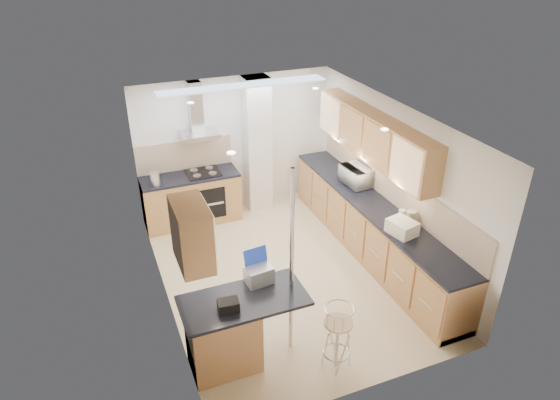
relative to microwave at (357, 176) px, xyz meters
name	(u,v)px	position (x,y,z in m)	size (l,w,h in m)	color
ground	(285,273)	(-1.58, -0.71, -1.07)	(4.80, 4.80, 0.00)	beige
room_shell	(296,170)	(-1.25, -0.33, 0.47)	(3.64, 4.84, 2.51)	white
right_counter	(371,229)	(-0.08, -0.71, -0.61)	(0.63, 4.40, 0.92)	#B87949
back_counter	(192,198)	(-2.53, 1.39, -0.61)	(1.70, 0.63, 0.92)	#B87949
peninsula	(245,330)	(-2.70, -2.16, -0.60)	(1.47, 0.72, 0.94)	#B87949
microwave	(357,176)	(0.00, 0.00, 0.00)	(0.56, 0.38, 0.31)	silver
laptop	(259,275)	(-2.43, -1.92, -0.03)	(0.31, 0.24, 0.22)	#A4A7AC
bag	(228,306)	(-2.92, -2.27, -0.07)	(0.23, 0.17, 0.13)	black
bar_stool_near	(233,340)	(-2.88, -2.25, -0.63)	(0.36, 0.36, 0.89)	tan
bar_stool_end	(337,337)	(-1.72, -2.66, -0.63)	(0.36, 0.36, 0.89)	tan
jar_a	(357,175)	(0.10, 0.14, -0.07)	(0.12, 0.12, 0.18)	silver
jar_b	(351,175)	(0.01, 0.19, -0.08)	(0.11, 0.11, 0.16)	silver
jar_c	(411,218)	(0.07, -1.44, -0.04)	(0.14, 0.14, 0.22)	#BAB595
jar_d	(402,214)	(0.07, -1.23, -0.09)	(0.10, 0.10, 0.12)	silver
bread_bin	(402,227)	(-0.19, -1.61, -0.05)	(0.30, 0.39, 0.20)	silver
kettle	(155,179)	(-3.13, 1.21, -0.04)	(0.16, 0.16, 0.24)	silver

